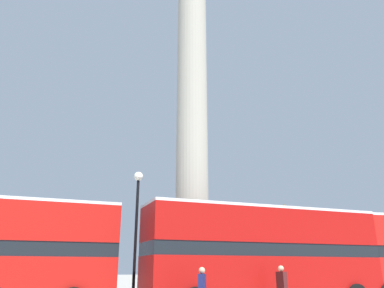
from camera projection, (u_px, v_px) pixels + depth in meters
name	position (u px, v px, depth m)	size (l,w,h in m)	color
monument_column	(192.00, 141.00, 22.83)	(4.55, 4.55, 22.81)	#A39E8E
bus_a	(264.00, 252.00, 16.81)	(11.07, 3.45, 4.28)	#A80F0C
equestrian_statue	(289.00, 267.00, 26.09)	(3.50, 2.51, 6.13)	#A39E8E
street_lamp	(136.00, 224.00, 18.07)	(0.45, 0.45, 6.27)	black
pedestrian_by_plinth	(282.00, 286.00, 14.43)	(0.25, 0.48, 1.75)	#192347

